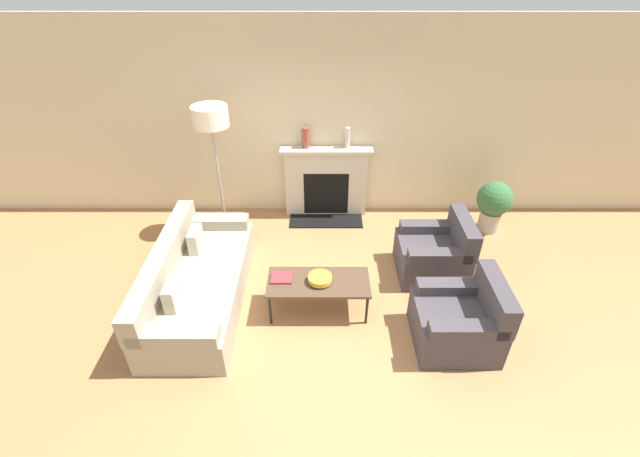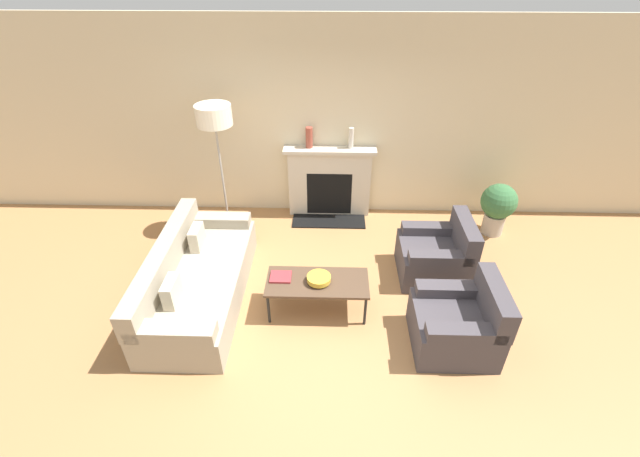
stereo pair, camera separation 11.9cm
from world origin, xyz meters
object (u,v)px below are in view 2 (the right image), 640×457
armchair_far (437,255)px  coffee_table (317,284)px  fireplace (329,183)px  mantel_vase_left (309,137)px  couch (197,280)px  floor_lamp (215,124)px  book (281,277)px  armchair_near (459,324)px  potted_plant (498,205)px  bowl (319,279)px  mantel_vase_center_left (351,138)px

armchair_far → coffee_table: bearing=-65.2°
armchair_far → coffee_table: armchair_far is taller
fireplace → mantel_vase_left: bearing=177.2°
couch → floor_lamp: (0.05, 1.52, 1.37)m
book → mantel_vase_left: (0.23, 2.14, 0.82)m
book → armchair_near: bearing=-15.3°
coffee_table → floor_lamp: 2.51m
potted_plant → fireplace: bearing=168.7°
fireplace → potted_plant: size_ratio=1.73×
armchair_near → couch: bearing=-102.1°
bowl → mantel_vase_left: mantel_vase_left is taller
fireplace → floor_lamp: bearing=-161.4°
book → floor_lamp: (-0.97, 1.62, 1.21)m
coffee_table → mantel_vase_center_left: 2.40m
armchair_near → mantel_vase_left: 3.31m
fireplace → couch: (-1.56, -2.03, -0.26)m
armchair_near → book: (-1.93, 0.53, 0.14)m
fireplace → couch: bearing=-127.6°
mantel_vase_left → armchair_near: bearing=-57.6°
book → mantel_vase_center_left: (0.84, 2.14, 0.82)m
armchair_far → potted_plant: armchair_far is taller
armchair_far → fireplace: bearing=-136.8°
fireplace → mantel_vase_left: mantel_vase_left is taller
couch → potted_plant: 4.29m
couch → mantel_vase_left: mantel_vase_left is taller
fireplace → bowl: size_ratio=5.04×
coffee_table → mantel_vase_left: mantel_vase_left is taller
couch → potted_plant: bearing=-69.0°
fireplace → mantel_vase_center_left: size_ratio=4.49×
armchair_near → floor_lamp: (-2.90, 2.15, 1.35)m
fireplace → mantel_vase_left: (-0.30, 0.01, 0.72)m
couch → armchair_near: (2.96, -0.63, 0.02)m
couch → coffee_table: (1.45, -0.15, 0.12)m
mantel_vase_left → mantel_vase_center_left: same height
couch → armchair_far: bearing=-79.6°
floor_lamp → mantel_vase_center_left: size_ratio=6.23×
armchair_near → potted_plant: (1.05, 2.17, 0.17)m
armchair_near → book: 2.01m
fireplace → book: 2.20m
coffee_table → potted_plant: potted_plant is taller
potted_plant → armchair_far: bearing=-136.5°
armchair_far → floor_lamp: floor_lamp is taller
armchair_near → mantel_vase_center_left: bearing=-157.8°
mantel_vase_center_left → armchair_far: bearing=-54.0°
floor_lamp → potted_plant: floor_lamp is taller
mantel_vase_center_left → armchair_near: bearing=-67.8°
fireplace → armchair_near: (1.39, -2.66, -0.24)m
armchair_far → bowl: armchair_far is taller
couch → mantel_vase_center_left: (1.87, 2.04, 0.99)m
couch → coffee_table: size_ratio=1.90×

